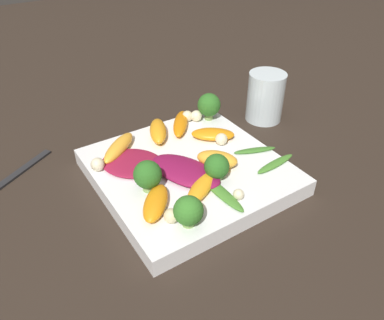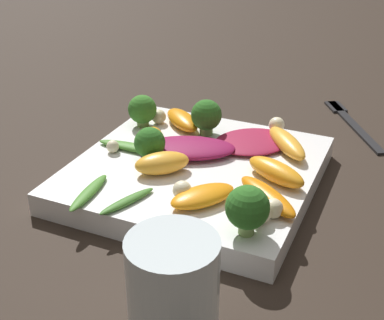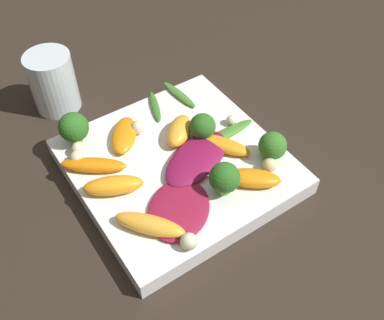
% 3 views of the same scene
% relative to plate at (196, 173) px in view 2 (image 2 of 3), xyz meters
% --- Properties ---
extents(ground_plane, '(2.40, 2.40, 0.00)m').
position_rel_plate_xyz_m(ground_plane, '(0.00, 0.00, -0.01)').
color(ground_plane, '#2D231C').
extents(plate, '(0.25, 0.25, 0.02)m').
position_rel_plate_xyz_m(plate, '(0.00, 0.00, 0.00)').
color(plate, white).
rests_on(plate, ground_plane).
extents(drinking_glass, '(0.06, 0.06, 0.09)m').
position_rel_plate_xyz_m(drinking_glass, '(0.07, -0.21, 0.03)').
color(drinking_glass, silver).
rests_on(drinking_glass, ground_plane).
extents(fork, '(0.10, 0.15, 0.01)m').
position_rel_plate_xyz_m(fork, '(0.12, 0.24, -0.01)').
color(fork, '#262628').
rests_on(fork, ground_plane).
extents(radicchio_leaf_0, '(0.12, 0.09, 0.01)m').
position_rel_plate_xyz_m(radicchio_leaf_0, '(-0.02, 0.02, 0.02)').
color(radicchio_leaf_0, maroon).
rests_on(radicchio_leaf_0, plate).
extents(radicchio_leaf_1, '(0.11, 0.11, 0.01)m').
position_rel_plate_xyz_m(radicchio_leaf_1, '(0.04, 0.07, 0.02)').
color(radicchio_leaf_1, maroon).
rests_on(radicchio_leaf_1, plate).
extents(orange_segment_0, '(0.08, 0.07, 0.01)m').
position_rel_plate_xyz_m(orange_segment_0, '(0.09, -0.04, 0.02)').
color(orange_segment_0, orange).
rests_on(orange_segment_0, plate).
extents(orange_segment_1, '(0.06, 0.07, 0.01)m').
position_rel_plate_xyz_m(orange_segment_1, '(0.04, -0.07, 0.02)').
color(orange_segment_1, orange).
rests_on(orange_segment_1, plate).
extents(orange_segment_2, '(0.07, 0.05, 0.02)m').
position_rel_plate_xyz_m(orange_segment_2, '(0.09, 0.00, 0.02)').
color(orange_segment_2, orange).
rests_on(orange_segment_2, plate).
extents(orange_segment_3, '(0.06, 0.07, 0.01)m').
position_rel_plate_xyz_m(orange_segment_3, '(-0.06, 0.02, 0.02)').
color(orange_segment_3, orange).
rests_on(orange_segment_3, plate).
extents(orange_segment_4, '(0.07, 0.08, 0.02)m').
position_rel_plate_xyz_m(orange_segment_4, '(0.08, 0.07, 0.02)').
color(orange_segment_4, '#FCAD33').
rests_on(orange_segment_4, plate).
extents(orange_segment_5, '(0.07, 0.06, 0.02)m').
position_rel_plate_xyz_m(orange_segment_5, '(-0.05, 0.08, 0.02)').
color(orange_segment_5, orange).
rests_on(orange_segment_5, plate).
extents(orange_segment_6, '(0.06, 0.06, 0.02)m').
position_rel_plate_xyz_m(orange_segment_6, '(-0.02, -0.03, 0.02)').
color(orange_segment_6, '#FCAD33').
rests_on(orange_segment_6, plate).
extents(broccoli_floret_0, '(0.04, 0.04, 0.04)m').
position_rel_plate_xyz_m(broccoli_floret_0, '(-0.02, 0.07, 0.04)').
color(broccoli_floret_0, '#84AD5B').
rests_on(broccoli_floret_0, plate).
extents(broccoli_floret_1, '(0.03, 0.03, 0.04)m').
position_rel_plate_xyz_m(broccoli_floret_1, '(-0.10, 0.06, 0.03)').
color(broccoli_floret_1, '#7A9E51').
rests_on(broccoli_floret_1, plate).
extents(broccoli_floret_2, '(0.03, 0.03, 0.04)m').
position_rel_plate_xyz_m(broccoli_floret_2, '(-0.05, -0.01, 0.03)').
color(broccoli_floret_2, '#84AD5B').
rests_on(broccoli_floret_2, plate).
extents(broccoli_floret_3, '(0.04, 0.04, 0.05)m').
position_rel_plate_xyz_m(broccoli_floret_3, '(0.09, -0.10, 0.04)').
color(broccoli_floret_3, '#7A9E51').
rests_on(broccoli_floret_3, plate).
extents(arugula_sprig_0, '(0.09, 0.02, 0.01)m').
position_rel_plate_xyz_m(arugula_sprig_0, '(-0.07, -0.00, 0.02)').
color(arugula_sprig_0, '#47842D').
rests_on(arugula_sprig_0, plate).
extents(arugula_sprig_1, '(0.03, 0.06, 0.01)m').
position_rel_plate_xyz_m(arugula_sprig_1, '(-0.03, -0.10, 0.02)').
color(arugula_sprig_1, '#3D7528').
rests_on(arugula_sprig_1, plate).
extents(arugula_sprig_2, '(0.02, 0.07, 0.01)m').
position_rel_plate_xyz_m(arugula_sprig_2, '(-0.07, -0.10, 0.02)').
color(arugula_sprig_2, '#47842D').
rests_on(arugula_sprig_2, plate).
extents(macadamia_nut_0, '(0.01, 0.01, 0.01)m').
position_rel_plate_xyz_m(macadamia_nut_0, '(-0.09, -0.01, 0.02)').
color(macadamia_nut_0, beige).
rests_on(macadamia_nut_0, plate).
extents(macadamia_nut_1, '(0.02, 0.02, 0.02)m').
position_rel_plate_xyz_m(macadamia_nut_1, '(-0.08, 0.08, 0.02)').
color(macadamia_nut_1, beige).
rests_on(macadamia_nut_1, plate).
extents(macadamia_nut_2, '(0.02, 0.02, 0.02)m').
position_rel_plate_xyz_m(macadamia_nut_2, '(0.06, 0.11, 0.02)').
color(macadamia_nut_2, beige).
rests_on(macadamia_nut_2, plate).
extents(macadamia_nut_3, '(0.02, 0.02, 0.02)m').
position_rel_plate_xyz_m(macadamia_nut_3, '(0.10, -0.08, 0.02)').
color(macadamia_nut_3, beige).
rests_on(macadamia_nut_3, plate).
extents(macadamia_nut_4, '(0.02, 0.02, 0.02)m').
position_rel_plate_xyz_m(macadamia_nut_4, '(0.02, -0.07, 0.02)').
color(macadamia_nut_4, beige).
rests_on(macadamia_nut_4, plate).
extents(macadamia_nut_5, '(0.02, 0.02, 0.02)m').
position_rel_plate_xyz_m(macadamia_nut_5, '(0.10, -0.06, 0.02)').
color(macadamia_nut_5, beige).
rests_on(macadamia_nut_5, plate).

